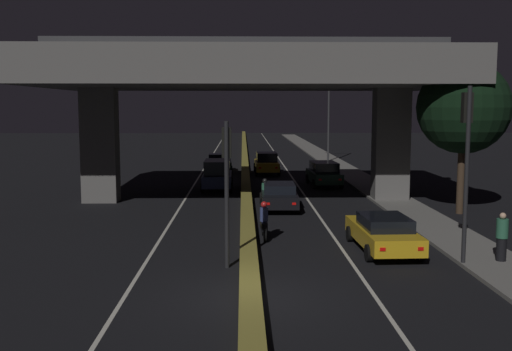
{
  "coord_description": "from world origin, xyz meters",
  "views": [
    {
      "loc": [
        -0.18,
        -15.56,
        5.1
      ],
      "look_at": [
        0.51,
        15.57,
        1.5
      ],
      "focal_mm": 42.0,
      "sensor_mm": 36.0,
      "label": 1
    }
  ],
  "objects_px": {
    "car_dark_blue_lead_oncoming": "(217,174)",
    "motorcycle_red_filtering_mid": "(265,195)",
    "car_black_second": "(279,195)",
    "car_dark_green_second_oncoming": "(219,163)",
    "car_taxi_yellow_lead": "(383,232)",
    "street_lamp": "(325,105)",
    "traffic_light_right_of_median": "(467,145)",
    "motorcycle_black_filtering_near": "(264,223)",
    "traffic_light_left_of_median": "(227,168)",
    "car_dark_green_third": "(324,173)",
    "car_taxi_yellow_fourth": "(267,163)",
    "pedestrian_on_sidewalk": "(502,237)"
  },
  "relations": [
    {
      "from": "traffic_light_right_of_median",
      "to": "car_taxi_yellow_fourth",
      "type": "height_order",
      "value": "traffic_light_right_of_median"
    },
    {
      "from": "car_black_second",
      "to": "car_dark_green_second_oncoming",
      "type": "distance_m",
      "value": 17.04
    },
    {
      "from": "car_taxi_yellow_fourth",
      "to": "car_dark_blue_lead_oncoming",
      "type": "height_order",
      "value": "car_dark_blue_lead_oncoming"
    },
    {
      "from": "motorcycle_black_filtering_near",
      "to": "motorcycle_red_filtering_mid",
      "type": "height_order",
      "value": "motorcycle_black_filtering_near"
    },
    {
      "from": "traffic_light_left_of_median",
      "to": "motorcycle_red_filtering_mid",
      "type": "height_order",
      "value": "traffic_light_left_of_median"
    },
    {
      "from": "street_lamp",
      "to": "pedestrian_on_sidewalk",
      "type": "relative_size",
      "value": 5.59
    },
    {
      "from": "street_lamp",
      "to": "car_dark_green_second_oncoming",
      "type": "relative_size",
      "value": 1.93
    },
    {
      "from": "car_taxi_yellow_fourth",
      "to": "motorcycle_red_filtering_mid",
      "type": "bearing_deg",
      "value": 176.47
    },
    {
      "from": "traffic_light_right_of_median",
      "to": "car_black_second",
      "type": "bearing_deg",
      "value": 115.61
    },
    {
      "from": "car_black_second",
      "to": "pedestrian_on_sidewalk",
      "type": "xyz_separation_m",
      "value": [
        6.56,
        -10.86,
        0.22
      ]
    },
    {
      "from": "traffic_light_right_of_median",
      "to": "car_taxi_yellow_lead",
      "type": "bearing_deg",
      "value": 136.39
    },
    {
      "from": "motorcycle_red_filtering_mid",
      "to": "pedestrian_on_sidewalk",
      "type": "relative_size",
      "value": 1.24
    },
    {
      "from": "street_lamp",
      "to": "motorcycle_red_filtering_mid",
      "type": "bearing_deg",
      "value": -104.66
    },
    {
      "from": "traffic_light_right_of_median",
      "to": "car_taxi_yellow_lead",
      "type": "xyz_separation_m",
      "value": [
        -2.1,
        2.0,
        -3.21
      ]
    },
    {
      "from": "traffic_light_right_of_median",
      "to": "pedestrian_on_sidewalk",
      "type": "height_order",
      "value": "traffic_light_right_of_median"
    },
    {
      "from": "car_black_second",
      "to": "car_dark_green_third",
      "type": "relative_size",
      "value": 1.08
    },
    {
      "from": "car_taxi_yellow_lead",
      "to": "motorcycle_black_filtering_near",
      "type": "height_order",
      "value": "motorcycle_black_filtering_near"
    },
    {
      "from": "street_lamp",
      "to": "car_taxi_yellow_lead",
      "type": "xyz_separation_m",
      "value": [
        -2.46,
        -33.71,
        -4.53
      ]
    },
    {
      "from": "street_lamp",
      "to": "car_dark_blue_lead_oncoming",
      "type": "distance_m",
      "value": 20.58
    },
    {
      "from": "car_dark_blue_lead_oncoming",
      "to": "car_dark_green_second_oncoming",
      "type": "distance_m",
      "value": 9.92
    },
    {
      "from": "car_taxi_yellow_lead",
      "to": "car_taxi_yellow_fourth",
      "type": "distance_m",
      "value": 24.5
    },
    {
      "from": "street_lamp",
      "to": "car_taxi_yellow_lead",
      "type": "relative_size",
      "value": 1.91
    },
    {
      "from": "pedestrian_on_sidewalk",
      "to": "car_taxi_yellow_fourth",
      "type": "bearing_deg",
      "value": 104.07
    },
    {
      "from": "motorcycle_black_filtering_near",
      "to": "car_dark_blue_lead_oncoming",
      "type": "bearing_deg",
      "value": 8.4
    },
    {
      "from": "car_dark_blue_lead_oncoming",
      "to": "motorcycle_red_filtering_mid",
      "type": "relative_size",
      "value": 2.02
    },
    {
      "from": "traffic_light_left_of_median",
      "to": "car_taxi_yellow_fourth",
      "type": "bearing_deg",
      "value": 84.99
    },
    {
      "from": "traffic_light_left_of_median",
      "to": "motorcycle_black_filtering_near",
      "type": "relative_size",
      "value": 2.55
    },
    {
      "from": "car_taxi_yellow_lead",
      "to": "car_dark_blue_lead_oncoming",
      "type": "xyz_separation_m",
      "value": [
        -6.52,
        15.69,
        0.29
      ]
    },
    {
      "from": "car_taxi_yellow_lead",
      "to": "street_lamp",
      "type": "bearing_deg",
      "value": -6.02
    },
    {
      "from": "street_lamp",
      "to": "motorcycle_black_filtering_near",
      "type": "relative_size",
      "value": 4.84
    },
    {
      "from": "car_dark_green_third",
      "to": "pedestrian_on_sidewalk",
      "type": "bearing_deg",
      "value": -173.41
    },
    {
      "from": "traffic_light_left_of_median",
      "to": "street_lamp",
      "type": "bearing_deg",
      "value": 77.47
    },
    {
      "from": "car_dark_blue_lead_oncoming",
      "to": "motorcycle_black_filtering_near",
      "type": "bearing_deg",
      "value": 9.6
    },
    {
      "from": "car_black_second",
      "to": "motorcycle_red_filtering_mid",
      "type": "xyz_separation_m",
      "value": [
        -0.69,
        0.66,
        -0.07
      ]
    },
    {
      "from": "traffic_light_left_of_median",
      "to": "car_dark_green_third",
      "type": "bearing_deg",
      "value": 73.64
    },
    {
      "from": "car_dark_green_third",
      "to": "car_dark_blue_lead_oncoming",
      "type": "distance_m",
      "value": 7.07
    },
    {
      "from": "street_lamp",
      "to": "car_taxi_yellow_fourth",
      "type": "bearing_deg",
      "value": -120.88
    },
    {
      "from": "street_lamp",
      "to": "car_dark_green_second_oncoming",
      "type": "distance_m",
      "value": 13.09
    },
    {
      "from": "pedestrian_on_sidewalk",
      "to": "car_dark_green_third",
      "type": "bearing_deg",
      "value": 99.1
    },
    {
      "from": "motorcycle_red_filtering_mid",
      "to": "car_dark_green_second_oncoming",
      "type": "bearing_deg",
      "value": 14.25
    },
    {
      "from": "motorcycle_red_filtering_mid",
      "to": "pedestrian_on_sidewalk",
      "type": "xyz_separation_m",
      "value": [
        7.24,
        -11.52,
        0.3
      ]
    },
    {
      "from": "street_lamp",
      "to": "pedestrian_on_sidewalk",
      "type": "height_order",
      "value": "street_lamp"
    },
    {
      "from": "motorcycle_red_filtering_mid",
      "to": "traffic_light_left_of_median",
      "type": "bearing_deg",
      "value": 175.8
    },
    {
      "from": "traffic_light_left_of_median",
      "to": "motorcycle_black_filtering_near",
      "type": "height_order",
      "value": "traffic_light_left_of_median"
    },
    {
      "from": "traffic_light_right_of_median",
      "to": "car_dark_blue_lead_oncoming",
      "type": "relative_size",
      "value": 1.45
    },
    {
      "from": "pedestrian_on_sidewalk",
      "to": "traffic_light_right_of_median",
      "type": "bearing_deg",
      "value": -175.84
    },
    {
      "from": "street_lamp",
      "to": "car_taxi_yellow_lead",
      "type": "bearing_deg",
      "value": -94.18
    },
    {
      "from": "traffic_light_left_of_median",
      "to": "traffic_light_right_of_median",
      "type": "distance_m",
      "value": 7.6
    },
    {
      "from": "car_dark_green_third",
      "to": "car_dark_green_second_oncoming",
      "type": "xyz_separation_m",
      "value": [
        -7.07,
        8.01,
        -0.06
      ]
    },
    {
      "from": "street_lamp",
      "to": "pedestrian_on_sidewalk",
      "type": "distance_m",
      "value": 35.88
    }
  ]
}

